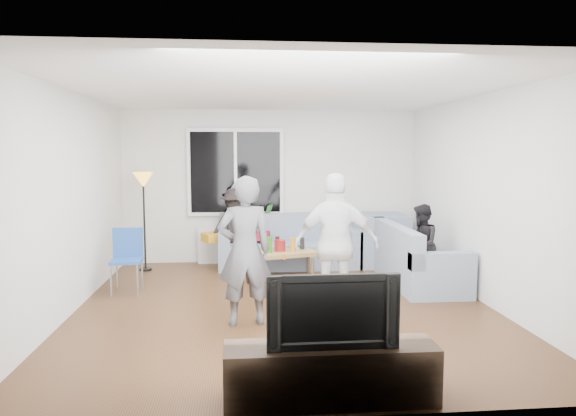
{
  "coord_description": "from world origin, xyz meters",
  "views": [
    {
      "loc": [
        -0.53,
        -6.26,
        1.87
      ],
      "look_at": [
        0.1,
        0.6,
        1.15
      ],
      "focal_mm": 32.79,
      "sensor_mm": 36.0,
      "label": 1
    }
  ],
  "objects": [
    {
      "name": "bottle_d",
      "position": [
        0.25,
        1.44,
        0.51
      ],
      "size": [
        0.07,
        0.07,
        0.22
      ],
      "primitive_type": "cylinder",
      "color": "orange",
      "rests_on": "coffee_table"
    },
    {
      "name": "ceiling",
      "position": [
        0.0,
        0.0,
        2.62
      ],
      "size": [
        5.0,
        5.5,
        0.04
      ],
      "primitive_type": "cube",
      "color": "white",
      "rests_on": "ground"
    },
    {
      "name": "floor",
      "position": [
        0.0,
        0.0,
        -0.02
      ],
      "size": [
        5.0,
        5.5,
        0.04
      ],
      "primitive_type": "cube",
      "color": "#56351C",
      "rests_on": "ground"
    },
    {
      "name": "window_frame",
      "position": [
        -0.6,
        2.69,
        1.55
      ],
      "size": [
        1.62,
        0.06,
        1.47
      ],
      "primitive_type": "cube",
      "color": "white",
      "rests_on": "wall_back"
    },
    {
      "name": "pitcher",
      "position": [
        0.06,
        1.53,
        0.49
      ],
      "size": [
        0.17,
        0.17,
        0.17
      ],
      "primitive_type": "cylinder",
      "color": "maroon",
      "rests_on": "coffee_table"
    },
    {
      "name": "bottle_e",
      "position": [
        0.42,
        1.65,
        0.49
      ],
      "size": [
        0.07,
        0.07,
        0.18
      ],
      "primitive_type": "cylinder",
      "color": "black",
      "rests_on": "coffee_table"
    },
    {
      "name": "window_mullion",
      "position": [
        -0.6,
        2.64,
        1.55
      ],
      "size": [
        0.05,
        0.03,
        1.35
      ],
      "primitive_type": "cube",
      "color": "white",
      "rests_on": "window_frame"
    },
    {
      "name": "tv_console",
      "position": [
        0.14,
        -2.5,
        0.22
      ],
      "size": [
        1.6,
        0.4,
        0.44
      ],
      "primitive_type": "cube",
      "color": "#36271B",
      "rests_on": "floor"
    },
    {
      "name": "sofa_back_section",
      "position": [
        0.27,
        2.27,
        0.42
      ],
      "size": [
        2.3,
        0.85,
        0.85
      ],
      "primitive_type": null,
      "color": "gray",
      "rests_on": "floor"
    },
    {
      "name": "spectator_back",
      "position": [
        -0.61,
        2.3,
        0.65
      ],
      "size": [
        0.94,
        0.7,
        1.31
      ],
      "primitive_type": "imported",
      "rotation": [
        0.0,
        0.0,
        0.28
      ],
      "color": "black",
      "rests_on": "floor"
    },
    {
      "name": "coffee_table",
      "position": [
        0.03,
        1.52,
        0.2
      ],
      "size": [
        1.23,
        0.89,
        0.4
      ],
      "primitive_type": "cube",
      "rotation": [
        0.0,
        0.0,
        0.29
      ],
      "color": "#A68A50",
      "rests_on": "floor"
    },
    {
      "name": "bottle_c",
      "position": [
        0.03,
        1.66,
        0.5
      ],
      "size": [
        0.07,
        0.07,
        0.2
      ],
      "primitive_type": "cylinder",
      "color": "black",
      "rests_on": "coffee_table"
    },
    {
      "name": "cushion_yellow",
      "position": [
        -0.93,
        2.25,
        0.51
      ],
      "size": [
        0.48,
        0.46,
        0.14
      ],
      "primitive_type": "cube",
      "rotation": [
        0.0,
        0.0,
        0.46
      ],
      "color": "#C2871C",
      "rests_on": "sofa_back_section"
    },
    {
      "name": "vase",
      "position": [
        -0.72,
        2.62,
        0.7
      ],
      "size": [
        0.15,
        0.15,
        0.16
      ],
      "primitive_type": "imported",
      "rotation": [
        0.0,
        0.0,
        0.0
      ],
      "color": "silver",
      "rests_on": "radiator"
    },
    {
      "name": "sofa_corner",
      "position": [
        1.8,
        2.27,
        0.42
      ],
      "size": [
        0.85,
        0.85,
        0.85
      ],
      "primitive_type": "cube",
      "color": "gray",
      "rests_on": "floor"
    },
    {
      "name": "wall_right",
      "position": [
        2.52,
        0.0,
        1.3
      ],
      "size": [
        0.04,
        5.5,
        2.6
      ],
      "primitive_type": "cube",
      "color": "silver",
      "rests_on": "ground"
    },
    {
      "name": "window_glass",
      "position": [
        -0.6,
        2.65,
        1.55
      ],
      "size": [
        1.5,
        0.02,
        1.35
      ],
      "primitive_type": "cube",
      "color": "black",
      "rests_on": "window_frame"
    },
    {
      "name": "wall_front",
      "position": [
        0.0,
        -2.77,
        1.3
      ],
      "size": [
        5.0,
        0.04,
        2.6
      ],
      "primitive_type": "cube",
      "color": "silver",
      "rests_on": "ground"
    },
    {
      "name": "player_left",
      "position": [
        -0.48,
        -0.63,
        0.82
      ],
      "size": [
        0.65,
        0.49,
        1.63
      ],
      "primitive_type": "imported",
      "rotation": [
        0.0,
        0.0,
        3.32
      ],
      "color": "#4C4D51",
      "rests_on": "floor"
    },
    {
      "name": "radiator",
      "position": [
        -0.6,
        2.65,
        0.31
      ],
      "size": [
        1.3,
        0.12,
        0.62
      ],
      "primitive_type": "cube",
      "color": "silver",
      "rests_on": "floor"
    },
    {
      "name": "television",
      "position": [
        0.14,
        -2.5,
        0.72
      ],
      "size": [
        0.98,
        0.13,
        0.56
      ],
      "primitive_type": "imported",
      "color": "black",
      "rests_on": "tv_console"
    },
    {
      "name": "player_right",
      "position": [
        0.57,
        -0.37,
        0.82
      ],
      "size": [
        1.02,
        0.54,
        1.65
      ],
      "primitive_type": "imported",
      "rotation": [
        0.0,
        0.0,
        2.99
      ],
      "color": "white",
      "rests_on": "floor"
    },
    {
      "name": "floor_lamp",
      "position": [
        -2.05,
        2.19,
        0.78
      ],
      "size": [
        0.32,
        0.32,
        1.56
      ],
      "primitive_type": null,
      "color": "yellow",
      "rests_on": "floor"
    },
    {
      "name": "spectator_right",
      "position": [
        2.02,
        0.88,
        0.58
      ],
      "size": [
        0.57,
        0.66,
        1.16
      ],
      "primitive_type": "imported",
      "rotation": [
        0.0,
        0.0,
        -1.84
      ],
      "color": "black",
      "rests_on": "floor"
    },
    {
      "name": "potted_plant",
      "position": [
        -0.07,
        2.62,
        0.82
      ],
      "size": [
        0.25,
        0.22,
        0.39
      ],
      "primitive_type": "imported",
      "rotation": [
        0.0,
        0.0,
        0.25
      ],
      "color": "#2B6D2D",
      "rests_on": "radiator"
    },
    {
      "name": "sofa_right_section",
      "position": [
        2.02,
        0.99,
        0.42
      ],
      "size": [
        2.0,
        0.85,
        0.85
      ],
      "primitive_type": null,
      "rotation": [
        0.0,
        0.0,
        1.57
      ],
      "color": "gray",
      "rests_on": "floor"
    },
    {
      "name": "side_chair",
      "position": [
        -2.05,
        0.81,
        0.43
      ],
      "size": [
        0.42,
        0.42,
        0.86
      ],
      "primitive_type": null,
      "rotation": [
        0.0,
        0.0,
        0.06
      ],
      "color": "#254FA0",
      "rests_on": "floor"
    },
    {
      "name": "cushion_red",
      "position": [
        -0.24,
        2.33,
        0.51
      ],
      "size": [
        0.41,
        0.36,
        0.13
      ],
      "primitive_type": "cube",
      "rotation": [
        0.0,
        0.0,
        -0.19
      ],
      "color": "maroon",
      "rests_on": "sofa_back_section"
    },
    {
      "name": "wall_left",
      "position": [
        -2.52,
        0.0,
        1.3
      ],
      "size": [
        0.04,
        5.5,
        2.6
      ],
      "primitive_type": "cube",
      "color": "silver",
      "rests_on": "ground"
    },
    {
      "name": "bottle_b",
      "position": [
        -0.1,
        1.4,
        0.52
      ],
      "size": [
        0.08,
        0.08,
        0.24
      ],
      "primitive_type": "cylinder",
      "color": "#2B7C16",
      "rests_on": "coffee_table"
    },
    {
      "name": "wall_back",
      "position": [
        0.0,
        2.77,
        1.3
      ],
      "size": [
        5.0,
        0.04,
        2.6
      ],
      "primitive_type": "cube",
      "color": "silver",
      "rests_on": "ground"
    }
  ]
}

